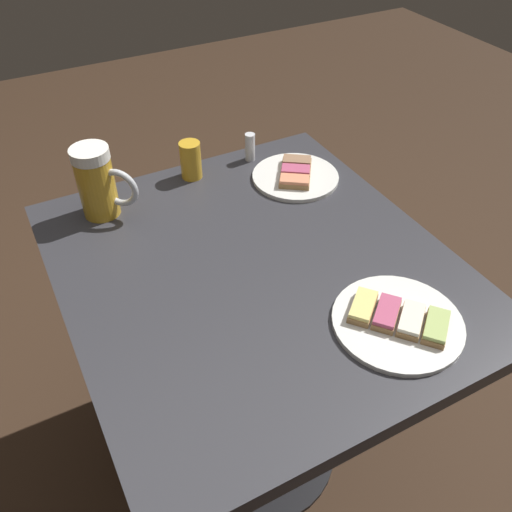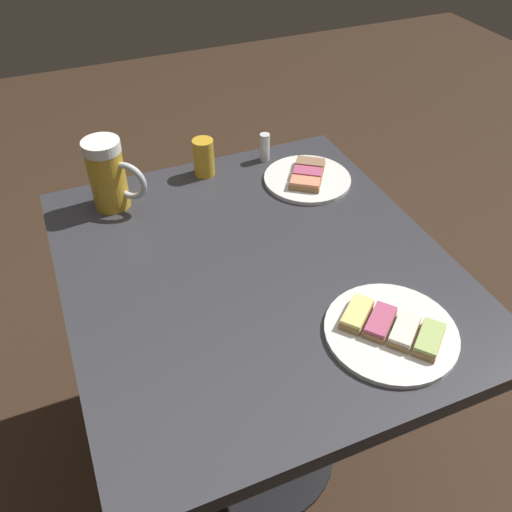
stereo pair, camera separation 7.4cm
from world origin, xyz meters
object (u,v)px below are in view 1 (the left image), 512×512
beer_glass_small (191,160)px  salt_shaker (250,147)px  beer_mug (98,183)px  plate_far (295,175)px  plate_near (398,321)px

beer_glass_small → salt_shaker: 0.16m
beer_mug → salt_shaker: bearing=-172.4°
beer_mug → beer_glass_small: beer_mug is taller
beer_mug → plate_far: bearing=170.1°
plate_near → salt_shaker: salt_shaker is taller
plate_near → plate_far: (-0.08, -0.49, -0.00)m
plate_near → plate_far: 0.49m
plate_near → plate_far: size_ratio=1.11×
beer_glass_small → salt_shaker: beer_glass_small is taller
plate_far → beer_glass_small: bearing=-30.1°
beer_glass_small → beer_mug: bearing=11.8°
beer_mug → salt_shaker: (-0.39, -0.05, -0.04)m
plate_far → beer_glass_small: (0.22, -0.13, 0.04)m
plate_far → beer_glass_small: size_ratio=2.29×
salt_shaker → beer_glass_small: bearing=1.5°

